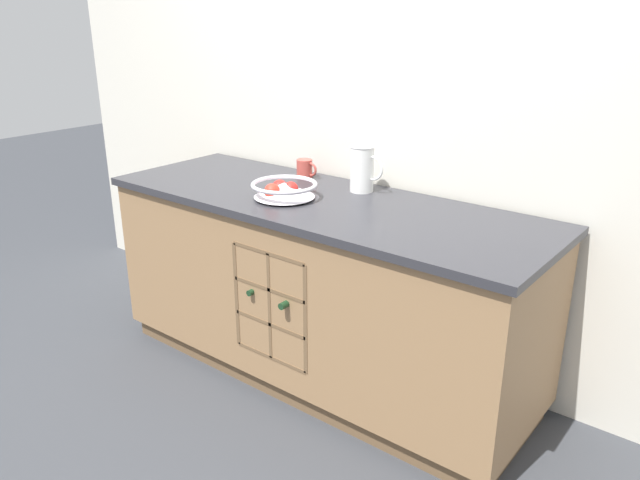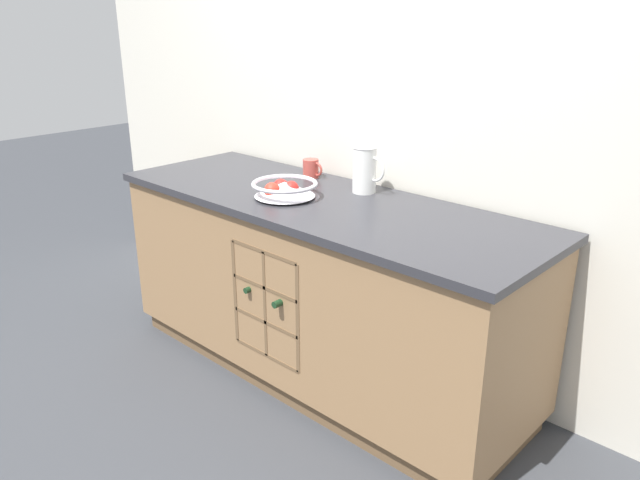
% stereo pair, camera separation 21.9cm
% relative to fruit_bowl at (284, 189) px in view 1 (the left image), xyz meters
% --- Properties ---
extents(ground_plane, '(14.00, 14.00, 0.00)m').
position_rel_fruit_bowl_xyz_m(ground_plane, '(0.13, 0.09, -0.93)').
color(ground_plane, '#383A3F').
extents(back_wall, '(4.46, 0.06, 2.55)m').
position_rel_fruit_bowl_xyz_m(back_wall, '(0.13, 0.50, 0.35)').
color(back_wall, silver).
rests_on(back_wall, ground_plane).
extents(kitchen_island, '(2.10, 0.74, 0.88)m').
position_rel_fruit_bowl_xyz_m(kitchen_island, '(0.13, 0.09, -0.48)').
color(kitchen_island, brown).
rests_on(kitchen_island, ground_plane).
extents(fruit_bowl, '(0.30, 0.30, 0.08)m').
position_rel_fruit_bowl_xyz_m(fruit_bowl, '(0.00, 0.00, 0.00)').
color(fruit_bowl, silver).
rests_on(fruit_bowl, kitchen_island).
extents(white_pitcher, '(0.17, 0.11, 0.21)m').
position_rel_fruit_bowl_xyz_m(white_pitcher, '(0.20, 0.31, 0.07)').
color(white_pitcher, white).
rests_on(white_pitcher, kitchen_island).
extents(ceramic_mug, '(0.12, 0.08, 0.09)m').
position_rel_fruit_bowl_xyz_m(ceramic_mug, '(-0.16, 0.34, 0.00)').
color(ceramic_mug, '#B7473D').
rests_on(ceramic_mug, kitchen_island).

